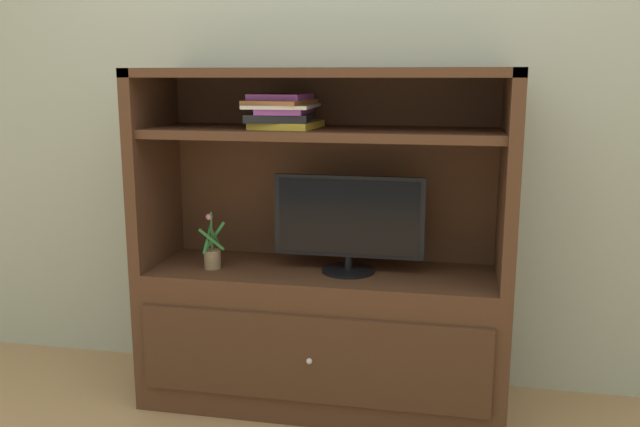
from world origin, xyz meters
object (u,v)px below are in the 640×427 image
object	(u,v)px
potted_plant	(212,256)
tv_monitor	(349,222)
magazine_stack	(283,111)
media_console	(323,298)

from	to	relation	value
potted_plant	tv_monitor	bearing A→B (deg)	5.80
potted_plant	magazine_stack	distance (m)	0.67
media_console	potted_plant	xyz separation A→B (m)	(-0.46, -0.07, 0.18)
media_console	magazine_stack	world-z (taller)	media_console
tv_monitor	media_console	bearing A→B (deg)	172.02
potted_plant	media_console	bearing A→B (deg)	9.08
potted_plant	magazine_stack	bearing A→B (deg)	13.24
tv_monitor	potted_plant	bearing A→B (deg)	-174.20
tv_monitor	potted_plant	xyz separation A→B (m)	(-0.57, -0.06, -0.16)
tv_monitor	potted_plant	distance (m)	0.59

